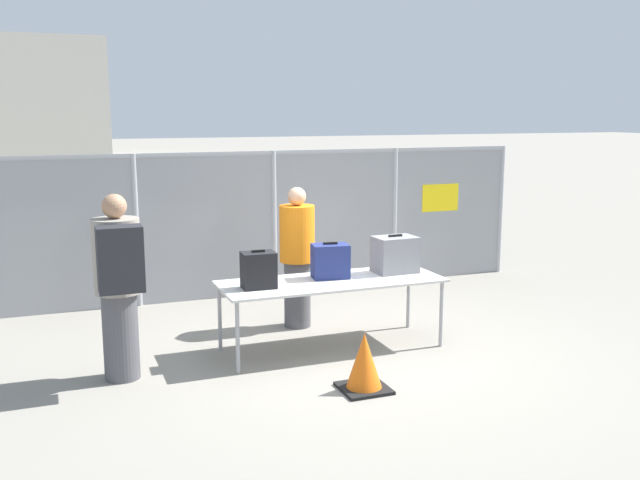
{
  "coord_description": "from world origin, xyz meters",
  "views": [
    {
      "loc": [
        -2.85,
        -6.47,
        2.46
      ],
      "look_at": [
        -0.04,
        0.78,
        1.05
      ],
      "focal_mm": 40.0,
      "sensor_mm": 36.0,
      "label": 1
    }
  ],
  "objects_px": {
    "inspection_table": "(331,284)",
    "utility_trailer": "(286,244)",
    "suitcase_grey": "(395,255)",
    "traveler_hooded": "(119,280)",
    "suitcase_navy": "(330,261)",
    "suitcase_black": "(259,270)",
    "traffic_cone": "(364,364)",
    "security_worker_near": "(297,255)"
  },
  "relations": [
    {
      "from": "inspection_table",
      "to": "utility_trailer",
      "type": "relative_size",
      "value": 0.68
    },
    {
      "from": "suitcase_navy",
      "to": "utility_trailer",
      "type": "relative_size",
      "value": 0.12
    },
    {
      "from": "suitcase_navy",
      "to": "security_worker_near",
      "type": "bearing_deg",
      "value": 97.56
    },
    {
      "from": "suitcase_navy",
      "to": "inspection_table",
      "type": "bearing_deg",
      "value": -105.64
    },
    {
      "from": "suitcase_grey",
      "to": "traffic_cone",
      "type": "bearing_deg",
      "value": -126.6
    },
    {
      "from": "suitcase_grey",
      "to": "utility_trailer",
      "type": "bearing_deg",
      "value": 90.96
    },
    {
      "from": "suitcase_black",
      "to": "utility_trailer",
      "type": "distance_m",
      "value": 4.03
    },
    {
      "from": "traveler_hooded",
      "to": "security_worker_near",
      "type": "bearing_deg",
      "value": 34.4
    },
    {
      "from": "inspection_table",
      "to": "suitcase_grey",
      "type": "distance_m",
      "value": 0.82
    },
    {
      "from": "suitcase_black",
      "to": "traffic_cone",
      "type": "height_order",
      "value": "suitcase_black"
    },
    {
      "from": "inspection_table",
      "to": "suitcase_navy",
      "type": "relative_size",
      "value": 5.66
    },
    {
      "from": "traveler_hooded",
      "to": "suitcase_navy",
      "type": "bearing_deg",
      "value": 14.92
    },
    {
      "from": "inspection_table",
      "to": "suitcase_navy",
      "type": "xyz_separation_m",
      "value": [
        0.03,
        0.11,
        0.22
      ]
    },
    {
      "from": "traveler_hooded",
      "to": "utility_trailer",
      "type": "height_order",
      "value": "traveler_hooded"
    },
    {
      "from": "suitcase_navy",
      "to": "traffic_cone",
      "type": "relative_size",
      "value": 0.78
    },
    {
      "from": "security_worker_near",
      "to": "inspection_table",
      "type": "bearing_deg",
      "value": 88.5
    },
    {
      "from": "traveler_hooded",
      "to": "traffic_cone",
      "type": "relative_size",
      "value": 3.27
    },
    {
      "from": "inspection_table",
      "to": "suitcase_black",
      "type": "relative_size",
      "value": 6.05
    },
    {
      "from": "inspection_table",
      "to": "suitcase_black",
      "type": "distance_m",
      "value": 0.83
    },
    {
      "from": "suitcase_navy",
      "to": "traffic_cone",
      "type": "bearing_deg",
      "value": -98.29
    },
    {
      "from": "security_worker_near",
      "to": "traffic_cone",
      "type": "bearing_deg",
      "value": 81.43
    },
    {
      "from": "inspection_table",
      "to": "traffic_cone",
      "type": "height_order",
      "value": "inspection_table"
    },
    {
      "from": "traveler_hooded",
      "to": "security_worker_near",
      "type": "xyz_separation_m",
      "value": [
        2.07,
        1.02,
        -0.12
      ]
    },
    {
      "from": "inspection_table",
      "to": "traffic_cone",
      "type": "bearing_deg",
      "value": -97.6
    },
    {
      "from": "suitcase_black",
      "to": "inspection_table",
      "type": "bearing_deg",
      "value": 2.98
    },
    {
      "from": "inspection_table",
      "to": "security_worker_near",
      "type": "xyz_separation_m",
      "value": [
        -0.07,
        0.87,
        0.15
      ]
    },
    {
      "from": "utility_trailer",
      "to": "traffic_cone",
      "type": "relative_size",
      "value": 6.44
    },
    {
      "from": "inspection_table",
      "to": "suitcase_black",
      "type": "xyz_separation_m",
      "value": [
        -0.79,
        -0.04,
        0.22
      ]
    },
    {
      "from": "inspection_table",
      "to": "suitcase_grey",
      "type": "xyz_separation_m",
      "value": [
        0.78,
        0.1,
        0.24
      ]
    },
    {
      "from": "utility_trailer",
      "to": "inspection_table",
      "type": "bearing_deg",
      "value": -101.17
    },
    {
      "from": "suitcase_grey",
      "to": "traffic_cone",
      "type": "height_order",
      "value": "suitcase_grey"
    },
    {
      "from": "suitcase_black",
      "to": "security_worker_near",
      "type": "bearing_deg",
      "value": 51.57
    },
    {
      "from": "traveler_hooded",
      "to": "traffic_cone",
      "type": "bearing_deg",
      "value": -18.9
    },
    {
      "from": "inspection_table",
      "to": "traveler_hooded",
      "type": "xyz_separation_m",
      "value": [
        -2.14,
        -0.15,
        0.26
      ]
    },
    {
      "from": "suitcase_grey",
      "to": "traffic_cone",
      "type": "relative_size",
      "value": 0.87
    },
    {
      "from": "inspection_table",
      "to": "utility_trailer",
      "type": "bearing_deg",
      "value": 78.83
    },
    {
      "from": "suitcase_black",
      "to": "suitcase_navy",
      "type": "bearing_deg",
      "value": 10.18
    },
    {
      "from": "suitcase_grey",
      "to": "utility_trailer",
      "type": "distance_m",
      "value": 3.6
    },
    {
      "from": "suitcase_grey",
      "to": "traffic_cone",
      "type": "xyz_separation_m",
      "value": [
        -0.94,
        -1.26,
        -0.69
      ]
    },
    {
      "from": "suitcase_navy",
      "to": "suitcase_grey",
      "type": "relative_size",
      "value": 0.89
    },
    {
      "from": "suitcase_black",
      "to": "suitcase_navy",
      "type": "relative_size",
      "value": 0.94
    },
    {
      "from": "traffic_cone",
      "to": "security_worker_near",
      "type": "bearing_deg",
      "value": 87.63
    }
  ]
}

